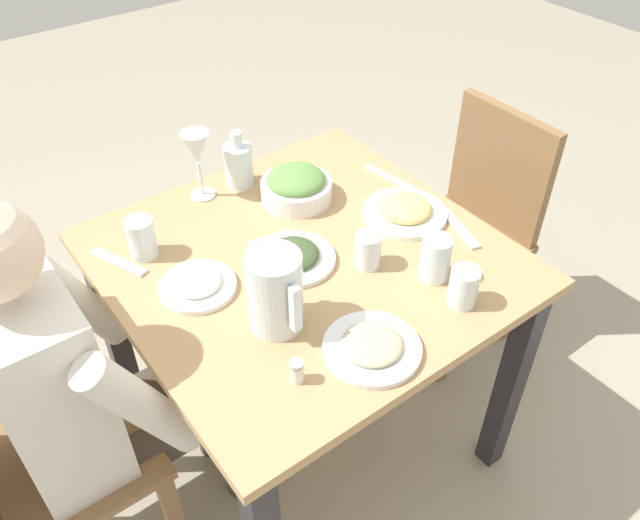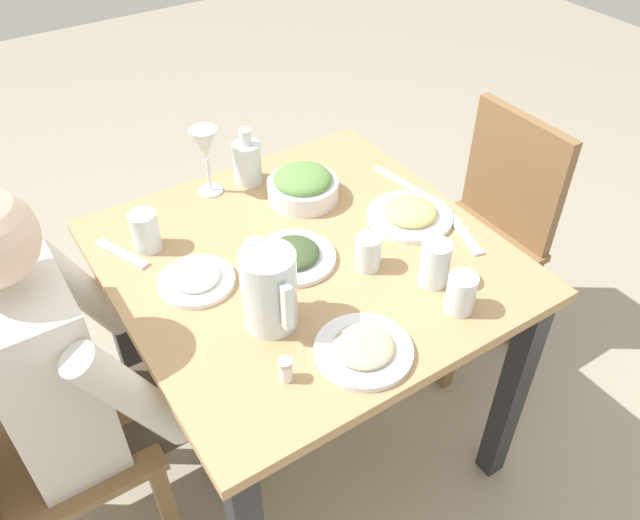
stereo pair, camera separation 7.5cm
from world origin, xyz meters
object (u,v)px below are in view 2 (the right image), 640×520
(plate_yoghurt, at_px, (196,279))
(water_glass_near_right, at_px, (461,293))
(dining_table, at_px, (306,292))
(wine_glass, at_px, (205,147))
(plate_dolmas, at_px, (293,256))
(oil_carafe, at_px, (247,164))
(plate_fries, at_px, (410,214))
(salad_bowl, at_px, (303,185))
(water_glass_near_left, at_px, (435,263))
(water_pitcher, at_px, (269,289))
(water_glass_center, at_px, (145,231))
(water_glass_far_right, at_px, (368,252))
(diner_near, at_px, (90,370))
(chair_near, at_px, (19,448))
(salt_shaker, at_px, (285,370))
(plate_beans, at_px, (364,349))
(chair_far, at_px, (485,226))

(plate_yoghurt, height_order, water_glass_near_right, water_glass_near_right)
(dining_table, xyz_separation_m, wine_glass, (-0.38, -0.08, 0.27))
(plate_dolmas, bearing_deg, oil_carafe, 168.62)
(oil_carafe, bearing_deg, plate_fries, 34.69)
(salad_bowl, distance_m, water_glass_near_left, 0.46)
(water_pitcher, relative_size, wine_glass, 0.97)
(salad_bowl, height_order, water_glass_center, water_glass_center)
(water_pitcher, xyz_separation_m, salad_bowl, (-0.36, 0.31, -0.05))
(water_glass_far_right, bearing_deg, plate_yoghurt, -114.47)
(diner_near, height_order, water_glass_near_right, diner_near)
(dining_table, height_order, oil_carafe, oil_carafe)
(diner_near, xyz_separation_m, water_glass_near_right, (0.41, 0.74, 0.18))
(dining_table, height_order, chair_near, chair_near)
(salad_bowl, height_order, salt_shaker, salad_bowl)
(plate_dolmas, relative_size, salt_shaker, 3.90)
(chair_near, bearing_deg, plate_fries, 85.56)
(water_pitcher, bearing_deg, water_glass_far_right, 96.64)
(water_glass_near_left, height_order, water_glass_near_right, water_glass_near_left)
(water_glass_far_right, bearing_deg, water_glass_center, -130.73)
(dining_table, bearing_deg, water_glass_center, -127.35)
(oil_carafe, bearing_deg, plate_beans, -8.65)
(plate_yoghurt, bearing_deg, diner_near, -91.60)
(chair_far, relative_size, plate_beans, 4.05)
(water_glass_near_right, bearing_deg, oil_carafe, -168.25)
(plate_yoghurt, bearing_deg, salad_bowl, 112.18)
(water_glass_center, bearing_deg, water_glass_near_right, 40.56)
(dining_table, relative_size, plate_yoghurt, 5.06)
(water_glass_center, xyz_separation_m, water_glass_far_right, (0.36, 0.42, -0.01))
(chair_far, bearing_deg, salt_shaker, -68.50)
(water_glass_center, bearing_deg, water_pitcher, 18.51)
(dining_table, xyz_separation_m, water_pitcher, (0.15, -0.18, 0.22))
(water_glass_far_right, height_order, oil_carafe, oil_carafe)
(plate_fries, distance_m, plate_dolmas, 0.35)
(diner_near, xyz_separation_m, plate_fries, (0.08, 0.87, 0.15))
(chair_near, xyz_separation_m, oil_carafe, (-0.31, 0.80, 0.34))
(chair_near, xyz_separation_m, diner_near, (0.00, 0.20, 0.14))
(chair_near, height_order, water_glass_near_left, water_glass_near_left)
(plate_fries, xyz_separation_m, oil_carafe, (-0.39, -0.27, 0.04))
(chair_far, xyz_separation_m, wine_glass, (-0.29, -0.84, 0.42))
(dining_table, distance_m, chair_far, 0.78)
(diner_near, bearing_deg, water_glass_far_right, 74.91)
(water_glass_near_left, relative_size, oil_carafe, 0.69)
(plate_fries, height_order, water_glass_near_right, water_glass_near_right)
(water_glass_near_left, height_order, wine_glass, wine_glass)
(chair_near, distance_m, water_glass_near_right, 1.08)
(wine_glass, relative_size, oil_carafe, 1.19)
(chair_near, height_order, salad_bowl, chair_near)
(salt_shaker, bearing_deg, oil_carafe, 157.63)
(chair_near, distance_m, plate_dolmas, 0.79)
(wine_glass, bearing_deg, plate_dolmas, 5.94)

